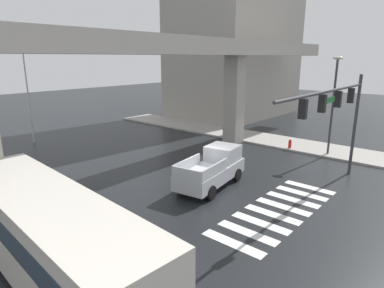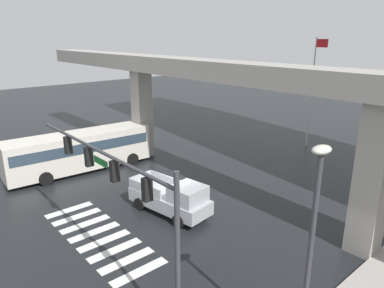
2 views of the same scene
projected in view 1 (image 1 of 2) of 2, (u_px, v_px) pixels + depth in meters
The scene contains 10 objects.
ground_plane at pixel (197, 185), 19.13m from camera, with size 120.00×120.00×0.00m, color black.
crosswalk_stripes at pixel (278, 210), 15.90m from camera, with size 8.25×2.80×0.01m.
elevated_overpass at pixel (147, 56), 19.80m from camera, with size 48.48×2.31×8.52m.
sidewalk_east at pixel (268, 140), 29.24m from camera, with size 4.00×36.00×0.15m, color #9E9991.
pickup_truck at pixel (213, 168), 18.90m from camera, with size 5.32×2.64×2.08m.
city_bus at pixel (48, 231), 10.63m from camera, with size 3.28×10.94×2.99m.
traffic_signal_mast at pixel (338, 107), 17.13m from camera, with size 10.89×0.32×6.20m.
street_lamp_near_corner at pixel (334, 95), 23.66m from camera, with size 0.44×0.70×7.24m.
fire_hydrant at pixel (290, 145), 26.22m from camera, with size 0.24×0.24×0.85m.
flagpole at pixel (27, 75), 27.37m from camera, with size 1.16×0.12×9.87m.
Camera 1 is at (-13.71, -11.50, 7.17)m, focal length 30.83 mm.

